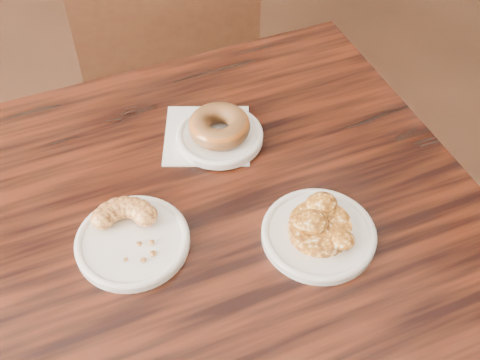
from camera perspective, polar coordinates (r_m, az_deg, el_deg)
name	(u,v)px	position (r m, az deg, el deg)	size (l,w,h in m)	color
cafe_table	(231,324)	(1.27, -0.84, -13.47)	(0.80, 0.80, 0.75)	black
chair_far	(157,41)	(1.81, -7.85, 12.89)	(0.50, 0.50, 0.90)	black
napkin	(207,135)	(1.06, -3.13, 4.27)	(0.15, 0.15, 0.00)	white
plate_donut	(220,136)	(1.05, -1.94, 4.17)	(0.15, 0.15, 0.01)	white
plate_cruller	(133,242)	(0.92, -10.14, -5.79)	(0.17, 0.17, 0.01)	white
plate_fritter	(319,235)	(0.92, 7.46, -5.15)	(0.17, 0.17, 0.01)	white
glazed_donut	(219,126)	(1.03, -1.98, 5.15)	(0.11, 0.11, 0.04)	maroon
apple_fritter	(320,226)	(0.90, 7.59, -4.34)	(0.13, 0.13, 0.03)	#472007
cruller_fragment	(131,233)	(0.90, -10.33, -4.95)	(0.12, 0.12, 0.03)	#5A2A12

